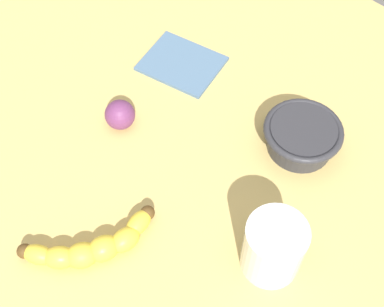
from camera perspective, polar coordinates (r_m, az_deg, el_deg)
name	(u,v)px	position (r cm, az deg, el deg)	size (l,w,h in cm)	color
wooden_tabletop	(176,205)	(81.74, -1.78, -5.63)	(120.00, 120.00, 3.00)	tan
banana	(91,246)	(76.36, -10.86, -9.84)	(11.36, 18.47, 3.70)	yellow
smoothie_glass	(273,248)	(72.58, 8.81, -10.08)	(8.37, 8.37, 9.72)	silver
ceramic_bowl	(302,136)	(85.08, 11.84, 1.91)	(12.65, 12.65, 4.95)	#2D2D33
plum_fruit	(120,115)	(87.18, -7.82, 4.19)	(5.04, 5.04, 5.04)	#6B3360
folded_napkin	(182,64)	(96.95, -1.13, 9.73)	(13.62, 11.12, 0.60)	slate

